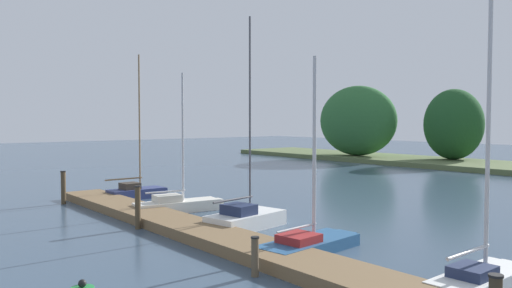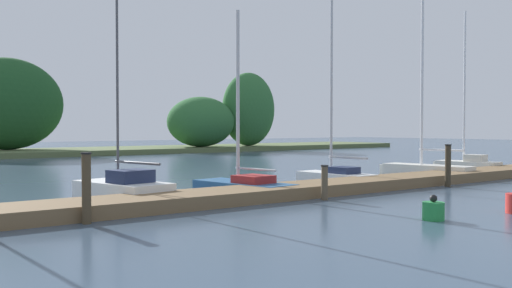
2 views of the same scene
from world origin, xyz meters
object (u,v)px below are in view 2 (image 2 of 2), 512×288
at_px(channel_buoy_0, 433,211).
at_px(sailboat_3, 242,184).
at_px(mooring_piling_2, 325,182).
at_px(sailboat_6, 466,163).
at_px(sailboat_2, 121,188).
at_px(sailboat_4, 334,172).
at_px(mooring_piling_3, 448,165).
at_px(sailboat_5, 424,166).
at_px(mooring_piling_1, 86,188).

bearing_deg(channel_buoy_0, sailboat_3, 92.21).
bearing_deg(mooring_piling_2, sailboat_6, 15.61).
distance_m(sailboat_2, sailboat_4, 8.58).
distance_m(sailboat_2, sailboat_3, 3.81).
xyz_separation_m(sailboat_2, sailboat_6, (17.25, 0.19, 0.05)).
distance_m(sailboat_6, mooring_piling_2, 13.09).
relative_size(mooring_piling_3, channel_buoy_0, 2.58).
xyz_separation_m(sailboat_5, channel_buoy_0, (-9.21, -7.00, -0.24)).
xyz_separation_m(sailboat_6, channel_buoy_0, (-13.22, -7.57, -0.20)).
height_order(sailboat_3, mooring_piling_2, sailboat_3).
distance_m(sailboat_3, sailboat_4, 4.87).
bearing_deg(mooring_piling_1, sailboat_2, 54.55).
distance_m(sailboat_2, sailboat_6, 17.25).
height_order(sailboat_5, mooring_piling_2, sailboat_5).
bearing_deg(sailboat_2, sailboat_6, -100.04).
xyz_separation_m(sailboat_4, channel_buoy_0, (-4.55, -7.55, -0.17)).
height_order(sailboat_3, mooring_piling_1, sailboat_3).
xyz_separation_m(mooring_piling_2, channel_buoy_0, (-0.62, -4.05, -0.29)).
xyz_separation_m(mooring_piling_3, channel_buoy_0, (-6.58, -4.07, -0.53)).
bearing_deg(sailboat_5, mooring_piling_3, 130.25).
bearing_deg(mooring_piling_2, sailboat_2, 144.37).
bearing_deg(channel_buoy_0, sailboat_5, 37.22).
height_order(sailboat_4, mooring_piling_3, sailboat_4).
bearing_deg(mooring_piling_3, mooring_piling_2, -179.79).
xyz_separation_m(sailboat_2, sailboat_5, (13.23, -0.39, 0.08)).
relative_size(sailboat_4, channel_buoy_0, 13.53).
height_order(sailboat_3, channel_buoy_0, sailboat_3).
height_order(mooring_piling_2, channel_buoy_0, mooring_piling_2).
distance_m(sailboat_5, mooring_piling_2, 9.08).
relative_size(sailboat_2, mooring_piling_3, 5.08).
bearing_deg(mooring_piling_2, sailboat_4, 41.71).
distance_m(sailboat_4, mooring_piling_3, 4.05).
distance_m(sailboat_3, channel_buoy_0, 6.82).
bearing_deg(channel_buoy_0, mooring_piling_1, 145.91).
bearing_deg(channel_buoy_0, mooring_piling_2, 81.31).
height_order(sailboat_2, sailboat_3, sailboat_2).
xyz_separation_m(sailboat_6, mooring_piling_2, (-12.60, -3.52, 0.09)).
distance_m(sailboat_2, mooring_piling_2, 5.72).
distance_m(sailboat_5, mooring_piling_3, 3.94).
relative_size(sailboat_2, mooring_piling_1, 4.89).
xyz_separation_m(sailboat_4, sailboat_5, (4.66, -0.56, 0.07)).
relative_size(sailboat_5, mooring_piling_2, 8.43).
bearing_deg(mooring_piling_3, channel_buoy_0, -148.25).
bearing_deg(mooring_piling_2, channel_buoy_0, -98.69).
xyz_separation_m(mooring_piling_1, mooring_piling_2, (6.88, -0.19, -0.27)).
bearing_deg(sailboat_3, mooring_piling_3, -119.00).
distance_m(sailboat_4, channel_buoy_0, 8.82).
height_order(sailboat_2, mooring_piling_2, sailboat_2).
bearing_deg(sailboat_6, sailboat_4, 81.59).
bearing_deg(sailboat_6, sailboat_3, 84.68).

